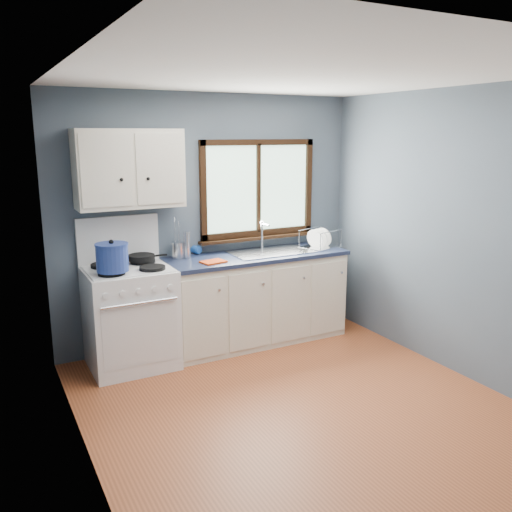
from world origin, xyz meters
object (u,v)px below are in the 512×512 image
base_cabinets (255,302)px  stockpot (112,257)px  dish_rack (320,242)px  sink (271,258)px  utensil_crock (178,250)px  skillet (142,257)px  gas_range (130,314)px  thermos (187,245)px

base_cabinets → stockpot: size_ratio=5.39×
base_cabinets → dish_rack: dish_rack is taller
sink → utensil_crock: 0.96m
skillet → utensil_crock: size_ratio=0.92×
gas_range → thermos: 0.85m
utensil_crock → dish_rack: 1.53m
sink → dish_rack: sink is taller
gas_range → stockpot: 0.64m
skillet → stockpot: size_ratio=1.08×
sink → skillet: bearing=175.2°
skillet → stockpot: stockpot is taller
base_cabinets → thermos: (-0.68, 0.13, 0.64)m
dish_rack → base_cabinets: bearing=159.0°
utensil_crock → base_cabinets: bearing=-13.6°
sink → dish_rack: 0.59m
stockpot → skillet: bearing=41.4°
stockpot → dish_rack: (2.24, 0.16, -0.11)m
dish_rack → utensil_crock: bearing=153.2°
skillet → stockpot: bearing=-140.0°
gas_range → thermos: size_ratio=5.14×
stockpot → thermos: (0.79, 0.32, -0.03)m
thermos → dish_rack: 1.45m
stockpot → utensil_crock: utensil_crock is taller
base_cabinets → dish_rack: size_ratio=3.93×
sink → skillet: 1.33m
stockpot → dish_rack: bearing=4.1°
thermos → gas_range: bearing=-166.5°
base_cabinets → stockpot: (-1.47, -0.19, 0.67)m
base_cabinets → sink: bearing=-0.1°
sink → skillet: (-1.32, 0.11, 0.13)m
utensil_crock → stockpot: bearing=-152.9°
gas_range → utensil_crock: size_ratio=3.35×
gas_range → sink: bearing=0.7°
dish_rack → sink: bearing=158.5°
thermos → stockpot: bearing=-158.1°
sink → stockpot: size_ratio=2.45×
sink → thermos: 0.89m
base_cabinets → stockpot: bearing=-172.8°
gas_range → skillet: size_ratio=3.66×
gas_range → thermos: (0.62, 0.15, 0.56)m
utensil_crock → thermos: bearing=-35.7°
sink → stockpot: stockpot is taller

